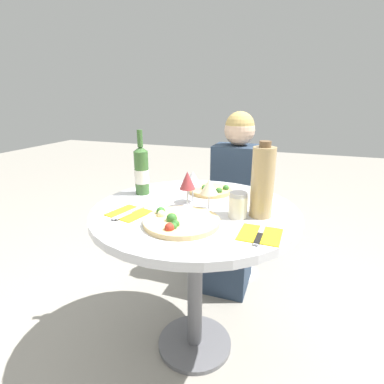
% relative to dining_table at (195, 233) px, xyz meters
% --- Properties ---
extents(ground_plane, '(12.00, 12.00, 0.00)m').
position_rel_dining_table_xyz_m(ground_plane, '(0.00, 0.00, -0.65)').
color(ground_plane, gray).
rests_on(ground_plane, ground).
extents(dining_table, '(0.93, 0.93, 0.78)m').
position_rel_dining_table_xyz_m(dining_table, '(0.00, 0.00, 0.00)').
color(dining_table, slate).
rests_on(dining_table, ground_plane).
extents(chair_behind_diner, '(0.40, 0.40, 0.89)m').
position_rel_dining_table_xyz_m(chair_behind_diner, '(0.04, 0.83, -0.23)').
color(chair_behind_diner, silver).
rests_on(chair_behind_diner, ground_plane).
extents(seated_diner, '(0.32, 0.46, 1.17)m').
position_rel_dining_table_xyz_m(seated_diner, '(0.04, 0.68, -0.11)').
color(seated_diner, '#28384C').
rests_on(seated_diner, ground_plane).
extents(pizza_large, '(0.30, 0.30, 0.05)m').
position_rel_dining_table_xyz_m(pizza_large, '(0.00, -0.19, 0.14)').
color(pizza_large, '#E5C17F').
rests_on(pizza_large, dining_table).
extents(pizza_small_far, '(0.22, 0.22, 0.04)m').
position_rel_dining_table_xyz_m(pizza_small_far, '(-0.00, 0.25, 0.14)').
color(pizza_small_far, '#DBB26B').
rests_on(pizza_small_far, dining_table).
extents(wine_bottle, '(0.07, 0.07, 0.33)m').
position_rel_dining_table_xyz_m(wine_bottle, '(-0.33, 0.11, 0.25)').
color(wine_bottle, '#38602D').
rests_on(wine_bottle, dining_table).
extents(tall_carafe, '(0.09, 0.09, 0.32)m').
position_rel_dining_table_xyz_m(tall_carafe, '(0.29, 0.01, 0.27)').
color(tall_carafe, tan).
rests_on(tall_carafe, dining_table).
extents(sugar_shaker, '(0.08, 0.08, 0.11)m').
position_rel_dining_table_xyz_m(sugar_shaker, '(0.20, -0.04, 0.18)').
color(sugar_shaker, silver).
rests_on(sugar_shaker, dining_table).
extents(wine_glass_front_right, '(0.08, 0.08, 0.14)m').
position_rel_dining_table_xyz_m(wine_glass_front_right, '(0.06, 0.00, 0.23)').
color(wine_glass_front_right, silver).
rests_on(wine_glass_front_right, dining_table).
extents(wine_glass_front_left, '(0.07, 0.07, 0.17)m').
position_rel_dining_table_xyz_m(wine_glass_front_left, '(-0.04, 0.00, 0.25)').
color(wine_glass_front_left, silver).
rests_on(wine_glass_front_left, dining_table).
extents(wine_glass_back_left, '(0.08, 0.08, 0.15)m').
position_rel_dining_table_xyz_m(wine_glass_back_left, '(-0.04, 0.07, 0.24)').
color(wine_glass_back_left, silver).
rests_on(wine_glass_back_left, dining_table).
extents(place_setting_left, '(0.18, 0.19, 0.01)m').
position_rel_dining_table_xyz_m(place_setting_left, '(-0.25, -0.16, 0.13)').
color(place_setting_left, yellow).
rests_on(place_setting_left, dining_table).
extents(place_setting_right, '(0.15, 0.19, 0.01)m').
position_rel_dining_table_xyz_m(place_setting_right, '(0.31, -0.18, 0.13)').
color(place_setting_right, yellow).
rests_on(place_setting_right, dining_table).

